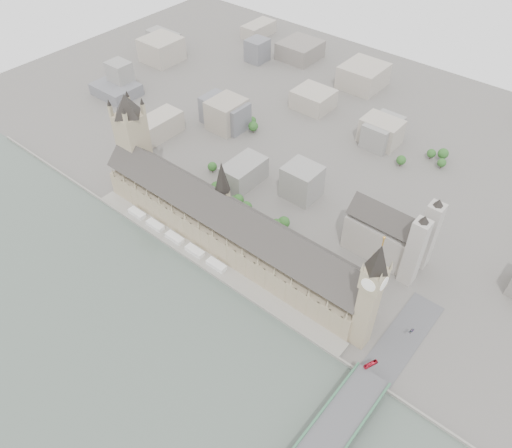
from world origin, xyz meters
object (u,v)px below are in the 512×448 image
Objects in this scene: elizabeth_tower at (371,290)px; red_bus_north at (371,364)px; westminster_abbey at (390,235)px; palace_of_westminster at (228,226)px; victoria_tower at (133,138)px; car_approach at (411,331)px.

red_bus_north is at bearing -44.49° from elizabeth_tower.
westminster_abbey reaches higher than red_bus_north.
victoria_tower reaches higher than palace_of_westminster.
palace_of_westminster is at bearing -2.96° from victoria_tower.
palace_of_westminster is at bearing -145.83° from westminster_abbey.
car_approach is at bearing 40.63° from elizabeth_tower.
elizabeth_tower is (138.00, -11.70, 35.38)m from palace_of_westminster.
victoria_tower is 21.83× the size of car_approach.
palace_of_westminster is 57.85× the size of car_approach.
palace_of_westminster is at bearing 175.15° from elizabeth_tower.
elizabeth_tower is 23.47× the size of car_approach.
red_bus_north is at bearing -7.50° from victoria_tower.
elizabeth_tower reaches higher than palace_of_westminster.
red_bus_north is (157.06, -30.43, -11.00)m from palace_of_westminster.
red_bus_north is (46.14, -105.73, -13.37)m from westminster_abbey.
red_bus_north is 43.40m from car_approach.
elizabeth_tower is 260.64m from victoria_tower.
elizabeth_tower reaches higher than westminster_abbey.
victoria_tower reaches higher than westminster_abbey.
palace_of_westminster is at bearing -164.52° from car_approach.
car_approach is at bearing 4.17° from palace_of_westminster.
elizabeth_tower reaches higher than red_bus_north.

